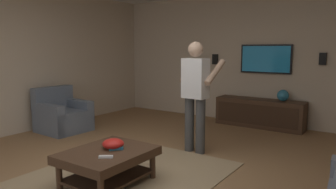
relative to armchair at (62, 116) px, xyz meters
name	(u,v)px	position (x,y,z in m)	size (l,w,h in m)	color
ground_plane	(128,182)	(-1.10, -2.59, -0.28)	(9.12, 9.12, 0.00)	olive
wall_back_tv	(250,59)	(2.75, -2.59, 1.05)	(0.10, 6.39, 2.66)	#C6B299
area_rug	(120,178)	(-1.08, -2.45, -0.27)	(2.61, 2.08, 0.01)	#9E8460
armchair	(62,116)	(0.00, 0.00, 0.00)	(0.84, 0.85, 0.82)	slate
coffee_table	(108,159)	(-1.28, -2.45, 0.02)	(1.00, 0.80, 0.40)	#422B1C
media_console	(260,113)	(2.42, -2.94, 0.00)	(0.45, 1.70, 0.55)	#422B1C
tv	(266,59)	(2.66, -2.94, 1.05)	(0.05, 1.01, 0.57)	black
person_standing	(196,90)	(0.33, -2.68, 0.65)	(0.57, 0.57, 1.64)	#3F3F3F
bowl	(113,144)	(-1.18, -2.45, 0.18)	(0.25, 0.25, 0.11)	red
remote_white	(106,157)	(-1.46, -2.61, 0.13)	(0.15, 0.04, 0.02)	white
book	(115,146)	(-1.15, -2.45, 0.14)	(0.22, 0.16, 0.04)	teal
vase_round	(283,95)	(2.43, -3.37, 0.38)	(0.22, 0.22, 0.22)	teal
wall_speaker_left	(323,59)	(2.67, -3.98, 1.07)	(0.06, 0.12, 0.22)	black
wall_speaker_right	(215,59)	(2.67, -1.83, 1.03)	(0.06, 0.12, 0.22)	black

